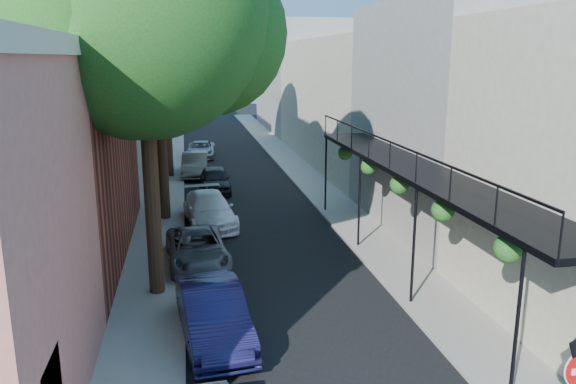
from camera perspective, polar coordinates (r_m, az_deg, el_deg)
name	(u,v)px	position (r m, az deg, el deg)	size (l,w,h in m)	color
road_surface	(231,166)	(36.62, -5.82, 2.67)	(6.00, 64.00, 0.01)	black
sidewalk_left	(168,167)	(36.53, -12.09, 2.50)	(2.00, 64.00, 0.12)	gray
sidewalk_right	(291,163)	(37.13, 0.35, 2.98)	(2.00, 64.00, 0.12)	gray
buildings_left	(70,91)	(35.30, -21.28, 9.51)	(10.10, 59.10, 12.00)	#DC8070
buildings_right	(368,96)	(37.34, 8.17, 9.66)	(9.80, 55.00, 10.00)	beige
oak_near	(159,18)	(16.18, -13.00, 16.84)	(7.48, 6.80, 11.42)	black
oak_mid	(167,52)	(24.11, -12.23, 13.71)	(6.60, 6.00, 10.20)	black
oak_far	(171,31)	(33.17, -11.78, 15.68)	(7.70, 7.00, 11.90)	black
parked_car_b	(213,314)	(14.25, -7.62, -12.19)	(1.47, 4.22, 1.39)	#15133D
parked_car_c	(197,249)	(19.18, -9.19, -5.73)	(1.94, 4.20, 1.17)	#585A60
parked_car_d	(209,210)	(23.65, -7.99, -1.78)	(1.86, 4.58, 1.33)	white
parked_car_e	(215,180)	(29.46, -7.44, 1.25)	(1.53, 3.80, 1.30)	black
parked_car_f	(195,165)	(33.61, -9.46, 2.75)	(1.44, 4.13, 1.36)	#676257
parked_car_g	(201,150)	(39.80, -8.85, 4.28)	(1.89, 4.10, 1.14)	#9FA7B3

